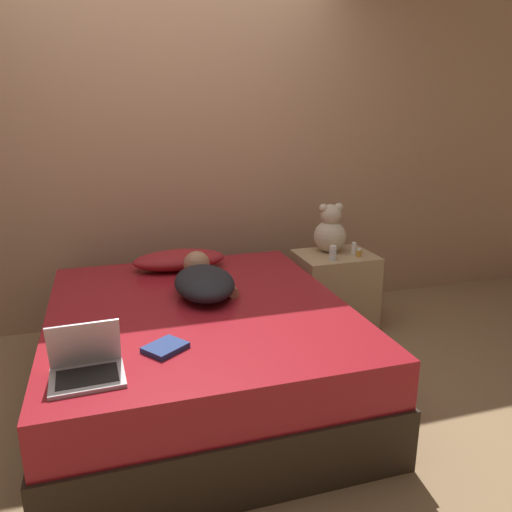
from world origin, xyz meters
name	(u,v)px	position (x,y,z in m)	size (l,w,h in m)	color
ground_plane	(202,394)	(0.00, 0.00, 0.00)	(12.00, 12.00, 0.00)	#937551
wall_back	(164,148)	(0.00, 1.19, 1.30)	(8.00, 0.06, 2.60)	tan
bed	(200,351)	(0.00, 0.00, 0.27)	(1.60, 1.82, 0.55)	#2D2319
nightstand	(334,290)	(1.13, 0.66, 0.28)	(0.55, 0.44, 0.56)	tan
pillow	(179,260)	(0.00, 0.67, 0.61)	(0.61, 0.30, 0.12)	maroon
person_lying	(204,280)	(0.07, 0.19, 0.62)	(0.37, 0.69, 0.17)	black
laptop	(86,365)	(-0.56, -0.61, 0.60)	(0.29, 0.24, 0.22)	silver
teddy_bear	(330,231)	(1.12, 0.73, 0.71)	(0.24, 0.24, 0.36)	beige
bottle_amber	(359,253)	(1.26, 0.55, 0.59)	(0.04, 0.04, 0.06)	gold
bottle_clear	(333,253)	(1.05, 0.53, 0.61)	(0.05, 0.05, 0.10)	silver
bottle_white	(354,248)	(1.26, 0.62, 0.60)	(0.04, 0.04, 0.09)	white
book	(165,347)	(-0.24, -0.47, 0.56)	(0.22, 0.21, 0.02)	navy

